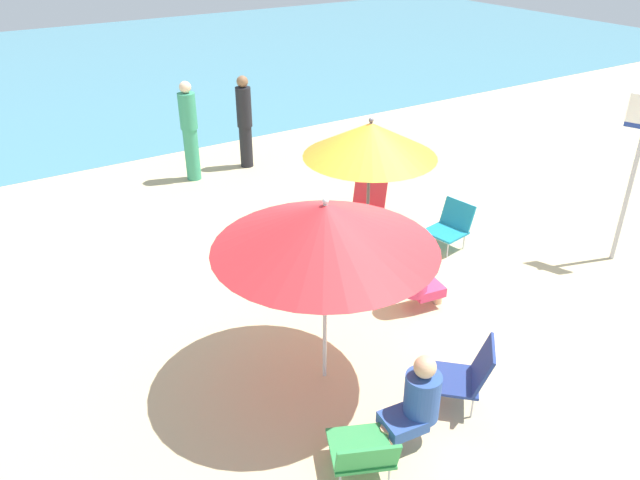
{
  "coord_description": "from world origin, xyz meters",
  "views": [
    {
      "loc": [
        -4.11,
        -4.88,
        4.24
      ],
      "look_at": [
        -0.63,
        0.65,
        0.7
      ],
      "focal_mm": 34.8,
      "sensor_mm": 36.0,
      "label": 1
    }
  ],
  "objects_px": {
    "beach_chair_c": "(469,373)",
    "person_c": "(245,121)",
    "umbrella_orange": "(370,140)",
    "person_b": "(417,400)",
    "beach_chair_b": "(451,225)",
    "beach_chair_d": "(363,453)",
    "person_a": "(190,131)",
    "umbrella_red": "(325,227)",
    "person_d": "(419,276)",
    "warning_sign": "(638,155)",
    "beach_chair_a": "(368,202)"
  },
  "relations": [
    {
      "from": "person_a",
      "to": "person_d",
      "type": "xyz_separation_m",
      "value": [
        0.73,
        -5.16,
        -0.43
      ]
    },
    {
      "from": "beach_chair_d",
      "to": "person_b",
      "type": "relative_size",
      "value": 0.81
    },
    {
      "from": "warning_sign",
      "to": "beach_chair_c",
      "type": "bearing_deg",
      "value": 174.27
    },
    {
      "from": "beach_chair_d",
      "to": "umbrella_orange",
      "type": "bearing_deg",
      "value": -12.46
    },
    {
      "from": "beach_chair_b",
      "to": "person_d",
      "type": "relative_size",
      "value": 0.69
    },
    {
      "from": "beach_chair_b",
      "to": "person_c",
      "type": "bearing_deg",
      "value": -86.01
    },
    {
      "from": "umbrella_red",
      "to": "beach_chair_b",
      "type": "xyz_separation_m",
      "value": [
        2.96,
        1.38,
        -1.38
      ]
    },
    {
      "from": "umbrella_orange",
      "to": "warning_sign",
      "type": "xyz_separation_m",
      "value": [
        2.96,
        -1.63,
        -0.26
      ]
    },
    {
      "from": "person_d",
      "to": "person_c",
      "type": "bearing_deg",
      "value": 94.91
    },
    {
      "from": "person_d",
      "to": "warning_sign",
      "type": "distance_m",
      "value": 3.24
    },
    {
      "from": "umbrella_orange",
      "to": "person_d",
      "type": "height_order",
      "value": "umbrella_orange"
    },
    {
      "from": "beach_chair_a",
      "to": "person_b",
      "type": "distance_m",
      "value": 4.4
    },
    {
      "from": "beach_chair_d",
      "to": "warning_sign",
      "type": "xyz_separation_m",
      "value": [
        5.03,
        1.19,
        1.2
      ]
    },
    {
      "from": "umbrella_orange",
      "to": "person_b",
      "type": "xyz_separation_m",
      "value": [
        -1.43,
        -2.71,
        -1.29
      ]
    },
    {
      "from": "person_b",
      "to": "umbrella_red",
      "type": "bearing_deg",
      "value": -73.48
    },
    {
      "from": "umbrella_red",
      "to": "person_b",
      "type": "xyz_separation_m",
      "value": [
        0.21,
        -1.15,
        -1.25
      ]
    },
    {
      "from": "person_a",
      "to": "beach_chair_c",
      "type": "bearing_deg",
      "value": 170.77
    },
    {
      "from": "beach_chair_c",
      "to": "umbrella_red",
      "type": "bearing_deg",
      "value": -4.8
    },
    {
      "from": "umbrella_red",
      "to": "beach_chair_b",
      "type": "relative_size",
      "value": 3.32
    },
    {
      "from": "beach_chair_a",
      "to": "person_d",
      "type": "height_order",
      "value": "person_d"
    },
    {
      "from": "person_a",
      "to": "beach_chair_a",
      "type": "bearing_deg",
      "value": -161.62
    },
    {
      "from": "beach_chair_d",
      "to": "warning_sign",
      "type": "relative_size",
      "value": 0.32
    },
    {
      "from": "beach_chair_d",
      "to": "person_b",
      "type": "xyz_separation_m",
      "value": [
        0.64,
        0.1,
        0.17
      ]
    },
    {
      "from": "beach_chair_a",
      "to": "person_d",
      "type": "distance_m",
      "value": 2.37
    },
    {
      "from": "beach_chair_b",
      "to": "beach_chair_d",
      "type": "height_order",
      "value": "beach_chair_b"
    },
    {
      "from": "beach_chair_c",
      "to": "person_b",
      "type": "relative_size",
      "value": 0.78
    },
    {
      "from": "umbrella_red",
      "to": "person_b",
      "type": "height_order",
      "value": "umbrella_red"
    },
    {
      "from": "person_b",
      "to": "warning_sign",
      "type": "height_order",
      "value": "warning_sign"
    },
    {
      "from": "person_b",
      "to": "person_c",
      "type": "distance_m",
      "value": 7.02
    },
    {
      "from": "beach_chair_a",
      "to": "person_a",
      "type": "bearing_deg",
      "value": -98.43
    },
    {
      "from": "umbrella_red",
      "to": "beach_chair_b",
      "type": "distance_m",
      "value": 3.55
    },
    {
      "from": "umbrella_orange",
      "to": "umbrella_red",
      "type": "distance_m",
      "value": 2.27
    },
    {
      "from": "beach_chair_d",
      "to": "person_c",
      "type": "distance_m",
      "value": 7.31
    },
    {
      "from": "beach_chair_d",
      "to": "warning_sign",
      "type": "height_order",
      "value": "warning_sign"
    },
    {
      "from": "beach_chair_b",
      "to": "beach_chair_d",
      "type": "xyz_separation_m",
      "value": [
        -3.39,
        -2.64,
        -0.04
      ]
    },
    {
      "from": "person_c",
      "to": "person_a",
      "type": "bearing_deg",
      "value": 35.3
    },
    {
      "from": "beach_chair_d",
      "to": "warning_sign",
      "type": "bearing_deg",
      "value": -52.84
    },
    {
      "from": "beach_chair_c",
      "to": "beach_chair_d",
      "type": "height_order",
      "value": "beach_chair_c"
    },
    {
      "from": "umbrella_orange",
      "to": "person_a",
      "type": "xyz_separation_m",
      "value": [
        -0.79,
        4.03,
        -0.88
      ]
    },
    {
      "from": "person_c",
      "to": "warning_sign",
      "type": "distance_m",
      "value": 6.35
    },
    {
      "from": "person_a",
      "to": "warning_sign",
      "type": "distance_m",
      "value": 6.82
    },
    {
      "from": "umbrella_red",
      "to": "beach_chair_d",
      "type": "distance_m",
      "value": 1.94
    },
    {
      "from": "umbrella_red",
      "to": "beach_chair_d",
      "type": "height_order",
      "value": "umbrella_red"
    },
    {
      "from": "person_a",
      "to": "person_b",
      "type": "xyz_separation_m",
      "value": [
        -0.64,
        -6.74,
        -0.41
      ]
    },
    {
      "from": "person_a",
      "to": "person_c",
      "type": "height_order",
      "value": "person_a"
    },
    {
      "from": "umbrella_red",
      "to": "beach_chair_c",
      "type": "height_order",
      "value": "umbrella_red"
    },
    {
      "from": "beach_chair_d",
      "to": "person_c",
      "type": "height_order",
      "value": "person_c"
    },
    {
      "from": "umbrella_orange",
      "to": "person_d",
      "type": "relative_size",
      "value": 2.21
    },
    {
      "from": "beach_chair_c",
      "to": "person_c",
      "type": "bearing_deg",
      "value": -54.65
    },
    {
      "from": "warning_sign",
      "to": "umbrella_orange",
      "type": "bearing_deg",
      "value": 130.38
    }
  ]
}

